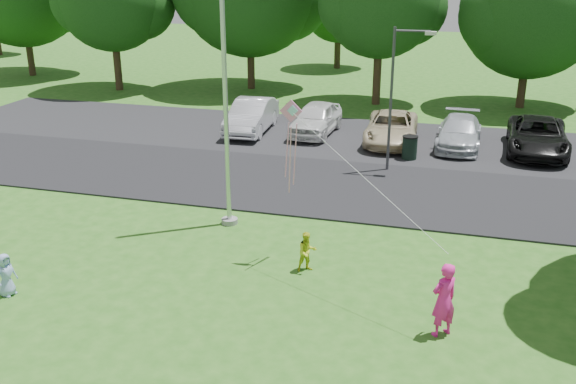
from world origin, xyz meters
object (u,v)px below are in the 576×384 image
(flagpole, at_px, (225,89))
(kite, at_px, (294,130))
(woman, at_px, (444,300))
(street_lamp, at_px, (398,87))
(trash_can, at_px, (410,148))
(child_yellow, at_px, (307,252))
(child_blue, at_px, (6,275))

(flagpole, bearing_deg, kite, -35.92)
(woman, distance_m, kite, 5.59)
(street_lamp, relative_size, kite, 1.21)
(trash_can, height_order, kite, kite)
(woman, distance_m, child_yellow, 4.14)
(street_lamp, distance_m, child_blue, 14.58)
(trash_can, height_order, child_yellow, child_yellow)
(trash_can, distance_m, kite, 10.52)
(woman, xyz_separation_m, child_blue, (-10.19, -1.04, -0.31))
(trash_can, bearing_deg, street_lamp, -106.51)
(street_lamp, xyz_separation_m, child_blue, (-7.84, -12.00, -2.68))
(street_lamp, bearing_deg, child_blue, -125.93)
(flagpole, xyz_separation_m, trash_can, (4.68, 8.00, -3.66))
(street_lamp, height_order, trash_can, street_lamp)
(flagpole, xyz_separation_m, child_yellow, (3.04, -2.39, -3.63))
(flagpole, height_order, kite, flagpole)
(flagpole, relative_size, woman, 5.85)
(trash_can, xyz_separation_m, kite, (-2.16, -9.82, 3.09))
(trash_can, relative_size, child_blue, 0.92)
(trash_can, relative_size, kite, 0.22)
(flagpole, distance_m, child_yellow, 5.30)
(child_yellow, bearing_deg, kite, 97.71)
(woman, relative_size, child_blue, 1.57)
(street_lamp, bearing_deg, trash_can, 70.71)
(woman, xyz_separation_m, kite, (-4.05, 2.71, 2.74))
(kite, bearing_deg, child_blue, -153.23)
(woman, xyz_separation_m, child_yellow, (-3.53, 2.14, -0.32))
(street_lamp, bearing_deg, child_yellow, -100.38)
(woman, height_order, kite, kite)
(child_yellow, xyz_separation_m, kite, (-0.52, 0.57, 3.06))
(woman, bearing_deg, child_blue, -35.48)
(flagpole, bearing_deg, child_blue, -123.04)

